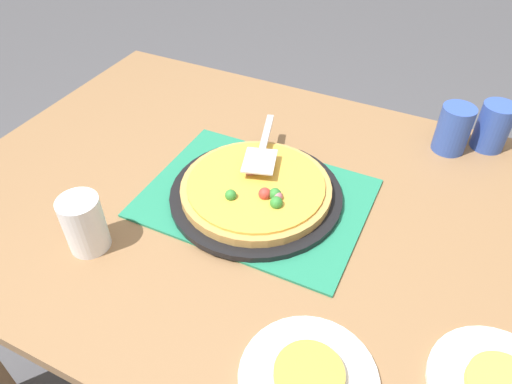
# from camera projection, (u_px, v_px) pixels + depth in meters

# --- Properties ---
(ground_plane) EXTENTS (8.00, 8.00, 0.00)m
(ground_plane) POSITION_uv_depth(u_px,v_px,m) (256.00, 367.00, 1.54)
(ground_plane) COLOR #4C4C51
(dining_table) EXTENTS (1.40, 1.00, 0.75)m
(dining_table) POSITION_uv_depth(u_px,v_px,m) (256.00, 232.00, 1.12)
(dining_table) COLOR olive
(dining_table) RESTS_ON ground_plane
(placemat) EXTENTS (0.48, 0.36, 0.01)m
(placemat) POSITION_uv_depth(u_px,v_px,m) (256.00, 198.00, 1.04)
(placemat) COLOR #237F5B
(placemat) RESTS_ON dining_table
(pizza_pan) EXTENTS (0.38, 0.38, 0.01)m
(pizza_pan) POSITION_uv_depth(u_px,v_px,m) (256.00, 194.00, 1.04)
(pizza_pan) COLOR black
(pizza_pan) RESTS_ON placemat
(pizza) EXTENTS (0.33, 0.33, 0.05)m
(pizza) POSITION_uv_depth(u_px,v_px,m) (256.00, 188.00, 1.02)
(pizza) COLOR tan
(pizza) RESTS_ON pizza_pan
(plate_far_right) EXTENTS (0.22, 0.22, 0.01)m
(plate_far_right) POSITION_uv_depth(u_px,v_px,m) (308.00, 378.00, 0.73)
(plate_far_right) COLOR white
(plate_far_right) RESTS_ON dining_table
(served_slice_right) EXTENTS (0.11, 0.11, 0.02)m
(served_slice_right) POSITION_uv_depth(u_px,v_px,m) (309.00, 374.00, 0.72)
(served_slice_right) COLOR gold
(served_slice_right) RESTS_ON plate_far_right
(cup_near) EXTENTS (0.08, 0.08, 0.12)m
(cup_near) POSITION_uv_depth(u_px,v_px,m) (453.00, 129.00, 1.15)
(cup_near) COLOR #3351AD
(cup_near) RESTS_ON dining_table
(cup_far) EXTENTS (0.08, 0.08, 0.12)m
(cup_far) POSITION_uv_depth(u_px,v_px,m) (493.00, 126.00, 1.15)
(cup_far) COLOR #3351AD
(cup_far) RESTS_ON dining_table
(cup_corner) EXTENTS (0.08, 0.08, 0.12)m
(cup_corner) POSITION_uv_depth(u_px,v_px,m) (84.00, 224.00, 0.90)
(cup_corner) COLOR white
(cup_corner) RESTS_ON dining_table
(pizza_server) EXTENTS (0.11, 0.23, 0.01)m
(pizza_server) POSITION_uv_depth(u_px,v_px,m) (263.00, 148.00, 1.07)
(pizza_server) COLOR silver
(pizza_server) RESTS_ON pizza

